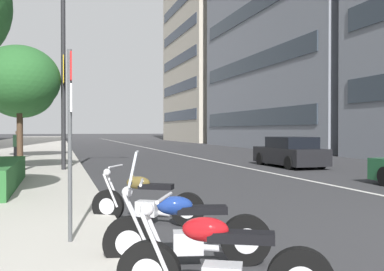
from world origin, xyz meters
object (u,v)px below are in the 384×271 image
Objects in this scene: parking_sign_by_curb at (70,122)px; street_tree_near_plaza_corner at (19,80)px; motorcycle_far_end_row at (220,267)px; motorcycle_by_sign_pole at (146,202)px; pedestrian_on_plaza at (18,147)px; car_approaching_light at (290,153)px; street_tree_mid_sidewalk at (21,90)px; motorcycle_mid_row at (185,232)px; street_lamp_with_banners at (73,58)px.

street_tree_near_plaza_corner reaches higher than parking_sign_by_curb.
parking_sign_by_curb is (2.51, 1.35, 1.46)m from motorcycle_far_end_row.
pedestrian_on_plaza is at bearing -45.45° from motorcycle_by_sign_pole.
street_tree_near_plaza_corner is (-0.24, 12.00, 3.04)m from car_approaching_light.
parking_sign_by_curb is 20.77m from street_tree_mid_sidewalk.
motorcycle_mid_row is at bearing 65.72° from pedestrian_on_plaza.
motorcycle_far_end_row is 23.61m from street_tree_mid_sidewalk.
street_lamp_with_banners is 5.74m from pedestrian_on_plaza.
street_tree_mid_sidewalk is (8.60, 12.65, 3.43)m from car_approaching_light.
motorcycle_far_end_row is at bearing 147.53° from car_approaching_light.
street_tree_mid_sidewalk reaches higher than motorcycle_mid_row.
car_approaching_light is at bearing 128.01° from pedestrian_on_plaza.
motorcycle_mid_row is 13.58m from street_tree_near_plaza_corner.
street_tree_near_plaza_corner reaches higher than pedestrian_on_plaza.
motorcycle_by_sign_pole is 11.13m from street_tree_near_plaza_corner.
motorcycle_mid_row is at bearing 120.87° from motorcycle_by_sign_pole.
pedestrian_on_plaza is (-5.00, -0.25, -3.16)m from street_tree_mid_sidewalk.
motorcycle_by_sign_pole is at bearing 67.82° from pedestrian_on_plaza.
motorcycle_mid_row reaches higher than motorcycle_far_end_row.
motorcycle_far_end_row is at bearing 64.74° from pedestrian_on_plaza.
street_lamp_with_banners is 1.34× the size of street_tree_mid_sidewalk.
motorcycle_far_end_row is at bearing -151.82° from parking_sign_by_curb.
car_approaching_light is 0.87× the size of street_tree_near_plaza_corner.
street_lamp_with_banners is 9.04m from street_tree_mid_sidewalk.
street_tree_near_plaza_corner reaches higher than motorcycle_mid_row.
motorcycle_far_end_row is at bearing -176.28° from street_lamp_with_banners.
motorcycle_mid_row is 22.27m from street_tree_mid_sidewalk.
street_lamp_with_banners is 4.71× the size of pedestrian_on_plaza.
street_lamp_with_banners is (14.43, 0.94, 4.27)m from motorcycle_far_end_row.
street_tree_mid_sidewalk reaches higher than car_approaching_light.
car_approaching_light is 2.68× the size of pedestrian_on_plaza.
car_approaching_light is 10.75m from street_lamp_with_banners.
parking_sign_by_curb is 0.56× the size of street_tree_near_plaza_corner.
street_tree_mid_sidewalk is at bearing 17.27° from street_lamp_with_banners.
motorcycle_mid_row is at bearing -129.33° from parking_sign_by_curb.
car_approaching_light is at bearing -88.86° from street_tree_near_plaza_corner.
motorcycle_mid_row is 2.64m from motorcycle_by_sign_pole.
pedestrian_on_plaza reaches higher than motorcycle_by_sign_pole.
street_lamp_with_banners is at bearing -59.80° from motorcycle_far_end_row.
street_lamp_with_banners is at bearing 89.63° from car_approaching_light.
motorcycle_by_sign_pole is at bearing -64.08° from motorcycle_far_end_row.
motorcycle_by_sign_pole is at bearing -174.63° from street_lamp_with_banners.
street_lamp_with_banners reaches higher than street_tree_near_plaza_corner.
pedestrian_on_plaza is at bearing -177.17° from street_tree_mid_sidewalk.
street_lamp_with_banners is (-0.02, 9.97, 4.02)m from car_approaching_light.
motorcycle_by_sign_pole is 13.77m from car_approaching_light.
street_tree_near_plaza_corner is at bearing 60.03° from pedestrian_on_plaza.
motorcycle_mid_row is 13.76m from street_lamp_with_banners.
motorcycle_mid_row reaches higher than car_approaching_light.
pedestrian_on_plaza is (14.02, 3.41, 0.54)m from motorcycle_by_sign_pole.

